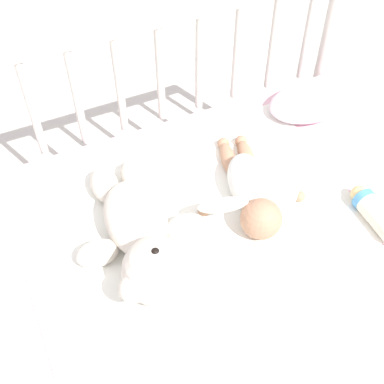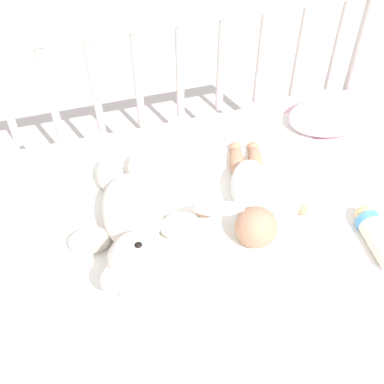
{
  "view_description": "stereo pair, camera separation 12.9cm",
  "coord_description": "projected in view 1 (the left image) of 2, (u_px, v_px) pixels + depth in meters",
  "views": [
    {
      "loc": [
        -0.34,
        -0.76,
        1.5
      ],
      "look_at": [
        0.0,
        -0.01,
        0.51
      ],
      "focal_mm": 50.0,
      "sensor_mm": 36.0,
      "label": 1
    },
    {
      "loc": [
        -0.22,
        -0.81,
        1.5
      ],
      "look_at": [
        0.0,
        -0.01,
        0.51
      ],
      "focal_mm": 50.0,
      "sensor_mm": 36.0,
      "label": 2
    }
  ],
  "objects": [
    {
      "name": "ground_plane",
      "position": [
        191.0,
        294.0,
        1.68
      ],
      "size": [
        12.0,
        12.0,
        0.0
      ],
      "primitive_type": "plane",
      "color": "silver"
    },
    {
      "name": "crib_mattress",
      "position": [
        191.0,
        255.0,
        1.51
      ],
      "size": [
        1.23,
        0.62,
        0.45
      ],
      "color": "#EDB7C6",
      "rests_on": "ground_plane"
    },
    {
      "name": "crib_rail",
      "position": [
        141.0,
        91.0,
        1.45
      ],
      "size": [
        1.23,
        0.04,
        0.79
      ],
      "color": "beige",
      "rests_on": "ground_plane"
    },
    {
      "name": "blanket",
      "position": [
        187.0,
        213.0,
        1.32
      ],
      "size": [
        0.81,
        0.55,
        0.01
      ],
      "color": "white",
      "rests_on": "crib_mattress"
    },
    {
      "name": "teddy_bear",
      "position": [
        143.0,
        237.0,
        1.2
      ],
      "size": [
        0.31,
        0.44,
        0.16
      ],
      "color": "silver",
      "rests_on": "crib_mattress"
    },
    {
      "name": "baby",
      "position": [
        251.0,
        190.0,
        1.32
      ],
      "size": [
        0.3,
        0.35,
        0.1
      ],
      "color": "white",
      "rests_on": "crib_mattress"
    },
    {
      "name": "small_pillow",
      "position": [
        311.0,
        101.0,
        1.55
      ],
      "size": [
        0.26,
        0.17,
        0.06
      ],
      "color": "silver",
      "rests_on": "crib_mattress"
    },
    {
      "name": "baby_bottle",
      "position": [
        375.0,
        212.0,
        1.29
      ],
      "size": [
        0.06,
        0.16,
        0.06
      ],
      "color": "#F4E5CC",
      "rests_on": "crib_mattress"
    }
  ]
}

